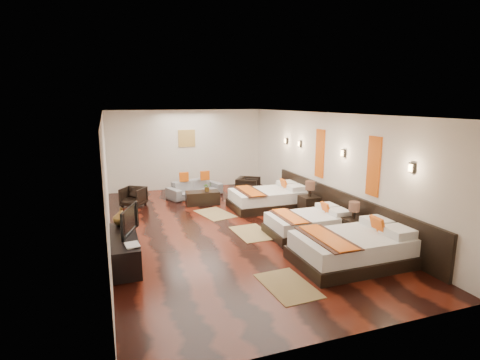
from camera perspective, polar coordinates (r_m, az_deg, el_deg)
name	(u,v)px	position (r m, az deg, el deg)	size (l,w,h in m)	color
floor	(227,228)	(9.44, -1.91, -7.24)	(5.50, 9.50, 0.01)	black
ceiling	(227,114)	(8.93, -2.04, 10.00)	(5.50, 9.50, 0.01)	white
back_wall	(187,149)	(13.64, -8.03, 4.59)	(5.50, 0.01, 2.80)	silver
left_wall	(106,180)	(8.68, -19.56, -0.04)	(0.01, 9.50, 2.80)	silver
right_wall	(326,166)	(10.24, 12.87, 2.06)	(0.01, 9.50, 2.80)	silver
headboard_panel	(340,209)	(9.77, 14.92, -4.22)	(0.08, 6.60, 0.90)	black
bed_near	(354,248)	(7.73, 16.90, -9.79)	(2.29, 1.44, 0.87)	black
bed_mid	(309,224)	(9.11, 10.41, -6.51)	(1.91, 1.20, 0.73)	black
bed_far	(269,198)	(11.12, 4.37, -2.79)	(2.18, 1.37, 0.83)	black
nightstand_a	(353,226)	(8.97, 16.70, -6.71)	(0.45, 0.45, 0.88)	black
nightstand_b	(309,203)	(10.53, 10.45, -3.50)	(0.49, 0.49, 0.96)	black
jute_mat_near	(288,286)	(6.71, 7.23, -15.54)	(0.75, 1.20, 0.01)	olive
jute_mat_mid	(252,233)	(9.08, 1.80, -7.99)	(0.75, 1.20, 0.01)	olive
jute_mat_far	(215,214)	(10.59, -3.80, -5.10)	(0.75, 1.20, 0.01)	olive
tv_console	(125,249)	(7.74, -17.05, -9.98)	(0.50, 1.80, 0.55)	black
tv	(125,220)	(7.69, -16.96, -5.84)	(0.93, 0.12, 0.53)	black
book	(125,246)	(7.07, -16.95, -9.55)	(0.24, 0.32, 0.03)	black
figurine	(122,217)	(8.23, -17.47, -5.29)	(0.36, 0.36, 0.37)	brown
sofa	(195,188)	(12.53, -6.85, -1.28)	(1.82, 0.71, 0.53)	gray
armchair_left	(133,197)	(11.69, -15.81, -2.47)	(0.62, 0.64, 0.58)	black
armchair_right	(248,187)	(12.37, 1.26, -1.08)	(0.70, 0.72, 0.65)	black
coffee_table	(203,198)	(11.55, -5.68, -2.71)	(1.00, 0.50, 0.40)	black
table_plant	(207,187)	(11.49, -4.99, -1.05)	(0.24, 0.21, 0.27)	#22591D
orange_panel_a	(374,166)	(8.66, 19.54, 1.95)	(0.04, 0.40, 1.30)	#D86014
orange_panel_b	(320,153)	(10.44, 11.98, 3.94)	(0.04, 0.40, 1.30)	#D86014
sconce_near	(412,168)	(7.81, 24.51, 1.68)	(0.07, 0.12, 0.18)	black
sconce_mid	(343,153)	(9.49, 15.33, 3.93)	(0.07, 0.12, 0.18)	black
sconce_far	(300,144)	(11.35, 9.01, 5.43)	(0.07, 0.12, 0.18)	black
sconce_lounge	(286,141)	(12.15, 6.98, 5.89)	(0.07, 0.12, 0.18)	black
gold_artwork	(187,138)	(13.58, -8.06, 6.26)	(0.60, 0.04, 0.60)	#AD873F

